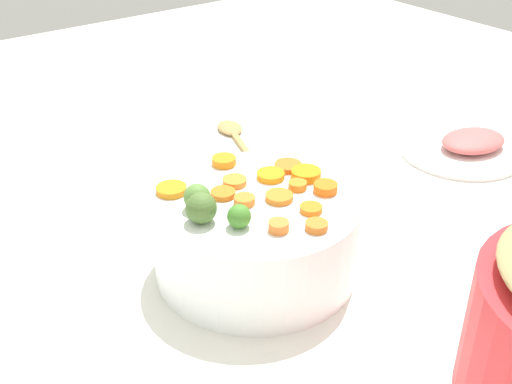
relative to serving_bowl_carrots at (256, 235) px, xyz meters
The scene contains 22 objects.
tabletop 0.07m from the serving_bowl_carrots, 130.96° to the left, with size 2.40×2.40×0.02m, color white.
serving_bowl_carrots is the anchor object (origin of this frame).
carrot_slice_0 0.10m from the serving_bowl_carrots, 16.82° to the right, with size 0.02×0.02×0.01m, color orange.
carrot_slice_1 0.08m from the serving_bowl_carrots, 78.91° to the left, with size 0.02×0.02×0.01m, color orange.
carrot_slice_2 0.08m from the serving_bowl_carrots, 123.23° to the left, with size 0.04×0.04×0.01m, color orange.
carrot_slice_3 0.08m from the serving_bowl_carrots, behind, with size 0.03×0.03×0.01m, color orange.
carrot_slice_4 0.12m from the serving_bowl_carrots, 135.59° to the right, with size 0.04×0.04×0.01m, color orange.
carrot_slice_5 0.11m from the serving_bowl_carrots, 92.92° to the left, with size 0.04×0.04×0.01m, color orange.
carrot_slice_6 0.11m from the serving_bowl_carrots, 114.87° to the left, with size 0.04×0.04×0.01m, color orange.
carrot_slice_7 0.12m from the serving_bowl_carrots, ahead, with size 0.03×0.03×0.01m, color orange.
carrot_slice_8 0.12m from the serving_bowl_carrots, 168.54° to the left, with size 0.03×0.03×0.01m, color orange.
carrot_slice_9 0.06m from the serving_bowl_carrots, 88.23° to the right, with size 0.03×0.03×0.01m, color orange.
carrot_slice_10 0.07m from the serving_bowl_carrots, 136.80° to the right, with size 0.03×0.03×0.01m, color orange.
carrot_slice_11 0.07m from the serving_bowl_carrots, 49.54° to the left, with size 0.04×0.04×0.01m, color orange.
carrot_slice_12 0.09m from the serving_bowl_carrots, 29.30° to the left, with size 0.03×0.03×0.01m, color orange.
carrot_slice_13 0.11m from the serving_bowl_carrots, 64.36° to the left, with size 0.03×0.03×0.01m, color orange.
brussels_sprout_0 0.10m from the serving_bowl_carrots, 109.66° to the right, with size 0.03×0.03×0.03m, color #5B873C.
brussels_sprout_1 0.10m from the serving_bowl_carrots, 54.14° to the right, with size 0.03×0.03×0.03m, color #44852C.
brussels_sprout_2 0.11m from the serving_bowl_carrots, 87.78° to the right, with size 0.04×0.04×0.04m, color #4C6E31.
wooden_spoon 0.39m from the serving_bowl_carrots, 147.73° to the left, with size 0.32×0.13×0.01m.
ham_plate 0.50m from the serving_bowl_carrots, 96.16° to the left, with size 0.21×0.21×0.01m, color white.
ham_slice_main 0.52m from the serving_bowl_carrots, 94.62° to the left, with size 0.12×0.09×0.03m, color #CF5F5D.
Camera 1 is at (0.58, -0.45, 0.55)m, focal length 45.54 mm.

